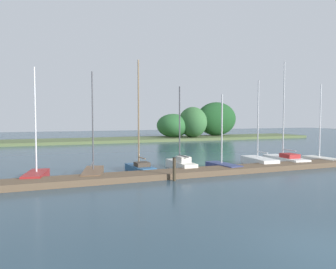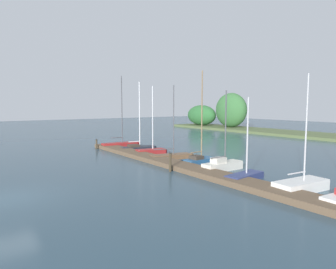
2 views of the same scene
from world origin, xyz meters
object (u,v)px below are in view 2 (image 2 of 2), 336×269
Objects in this scene: sailboat_5 at (223,165)px; sailboat_7 at (303,185)px; sailboat_6 at (246,175)px; mooring_piling_0 at (97,144)px; mooring_piling_1 at (170,162)px; sailboat_1 at (138,147)px; sailboat_3 at (172,156)px; sailboat_2 at (152,150)px; sailboat_0 at (121,144)px; sailboat_4 at (200,159)px.

sailboat_5 is 6.22m from sailboat_7.
sailboat_6 is 18.28m from mooring_piling_0.
sailboat_6 reaches higher than mooring_piling_1.
sailboat_1 is 1.11× the size of sailboat_7.
sailboat_3 is 12.11m from sailboat_7.
sailboat_7 is (15.32, -0.02, 0.02)m from sailboat_2.
sailboat_3 is at bearing 141.89° from mooring_piling_1.
sailboat_7 is at bearing -84.12° from sailboat_0.
sailboat_6 is at bearing -87.52° from sailboat_1.
sailboat_5 is at bearing -82.63° from sailboat_0.
sailboat_6 is 3.84× the size of mooring_piling_1.
sailboat_3 is 3.12m from sailboat_4.
sailboat_3 reaches higher than sailboat_5.
sailboat_3 is at bearing 78.82° from sailboat_6.
sailboat_6 is (17.57, -0.24, -0.09)m from sailboat_0.
sailboat_2 is at bearing 80.32° from sailboat_6.
sailboat_1 is at bearing 80.12° from sailboat_6.
sailboat_2 is 7.90m from mooring_piling_1.
sailboat_0 is 1.51× the size of sailboat_6.
sailboat_1 is 0.96× the size of sailboat_4.
sailboat_6 is (14.84, -0.81, -0.06)m from sailboat_1.
sailboat_3 is 0.87× the size of sailboat_4.
sailboat_1 reaches higher than mooring_piling_0.
sailboat_4 is (9.24, 0.34, 0.04)m from sailboat_1.
mooring_piling_0 is at bearing 140.16° from sailboat_1.
sailboat_0 is at bearing 92.08° from sailboat_5.
sailboat_0 is at bearing 89.88° from sailboat_4.
sailboat_1 is 2.97m from sailboat_2.
sailboat_0 reaches higher than sailboat_4.
sailboat_3 is (3.21, 0.06, -0.06)m from sailboat_2.
mooring_piling_1 is at bearing 111.66° from sailboat_6.
sailboat_4 is 13.03m from mooring_piling_0.
sailboat_0 is 21.01m from sailboat_7.
sailboat_4 is at bearing 104.80° from mooring_piling_1.
sailboat_5 reaches higher than mooring_piling_1.
sailboat_7 is (21.01, 0.35, -0.04)m from sailboat_0.
sailboat_0 is 1.21× the size of sailboat_2.
sailboat_4 is 1.29× the size of sailboat_5.
sailboat_6 is at bearing 28.39° from mooring_piling_1.
sailboat_7 is at bearing -85.09° from sailboat_1.
sailboat_4 reaches higher than sailboat_3.
sailboat_2 is 3.21m from sailboat_3.
sailboat_4 reaches higher than mooring_piling_1.
sailboat_3 is 1.11× the size of sailboat_5.
sailboat_3 reaches higher than sailboat_7.
mooring_piling_0 is at bearing 173.16° from sailboat_0.
sailboat_0 is at bearing 107.54° from sailboat_1.
sailboat_4 is (6.29, 0.55, 0.06)m from sailboat_2.
sailboat_5 is (2.82, -0.29, 0.02)m from sailboat_4.
sailboat_7 is 8.64m from mooring_piling_1.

